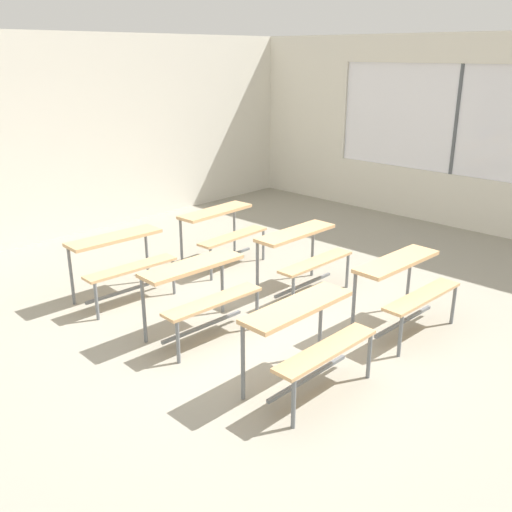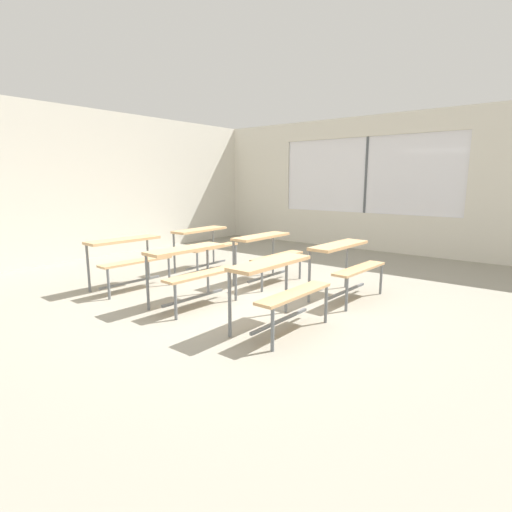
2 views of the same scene
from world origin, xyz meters
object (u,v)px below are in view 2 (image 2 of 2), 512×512
object	(u,v)px
desk_bench_r2c1	(205,239)
desk_bench_r0c1	(346,258)
desk_bench_r2c0	(128,251)
desk_bench_r1c0	(191,262)
desk_bench_r1c1	(267,247)
desk_bench_r0c0	(279,279)

from	to	relation	value
desk_bench_r2c1	desk_bench_r0c1	bearing A→B (deg)	-92.56
desk_bench_r0c1	desk_bench_r2c0	bearing A→B (deg)	122.06
desk_bench_r1c0	desk_bench_r1c1	size ratio (longest dim) A/B	1.02
desk_bench_r0c1	desk_bench_r1c0	bearing A→B (deg)	139.72
desk_bench_r1c0	desk_bench_r2c1	bearing A→B (deg)	43.61
desk_bench_r0c1	desk_bench_r1c1	distance (m)	1.36
desk_bench_r0c1	desk_bench_r2c1	distance (m)	2.74
desk_bench_r0c1	desk_bench_r1c0	size ratio (longest dim) A/B	1.00
desk_bench_r0c0	desk_bench_r2c1	world-z (taller)	same
desk_bench_r0c0	desk_bench_r1c1	size ratio (longest dim) A/B	1.00
desk_bench_r0c1	desk_bench_r2c0	distance (m)	3.15
desk_bench_r1c0	desk_bench_r2c0	size ratio (longest dim) A/B	1.00
desk_bench_r2c1	desk_bench_r1c1	bearing A→B (deg)	-91.77
desk_bench_r0c0	desk_bench_r2c0	world-z (taller)	same
desk_bench_r0c1	desk_bench_r0c0	bearing A→B (deg)	-178.73
desk_bench_r0c0	desk_bench_r2c1	size ratio (longest dim) A/B	0.99
desk_bench_r1c0	desk_bench_r2c1	world-z (taller)	same
desk_bench_r1c1	desk_bench_r0c1	bearing A→B (deg)	-90.33
desk_bench_r0c0	desk_bench_r0c1	xyz separation A→B (m)	(1.53, -0.03, 0.00)
desk_bench_r0c1	desk_bench_r2c1	xyz separation A→B (m)	(0.01, 2.74, 0.00)
desk_bench_r1c1	desk_bench_r2c1	size ratio (longest dim) A/B	0.99
desk_bench_r2c1	desk_bench_r1c0	bearing A→B (deg)	-141.25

